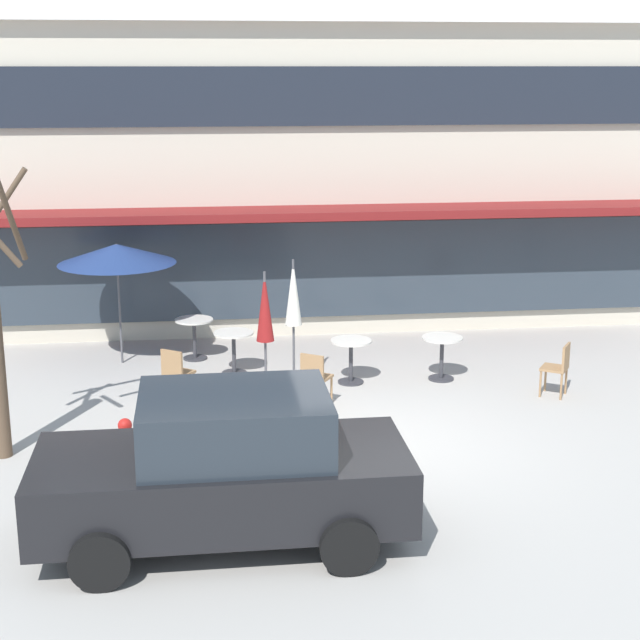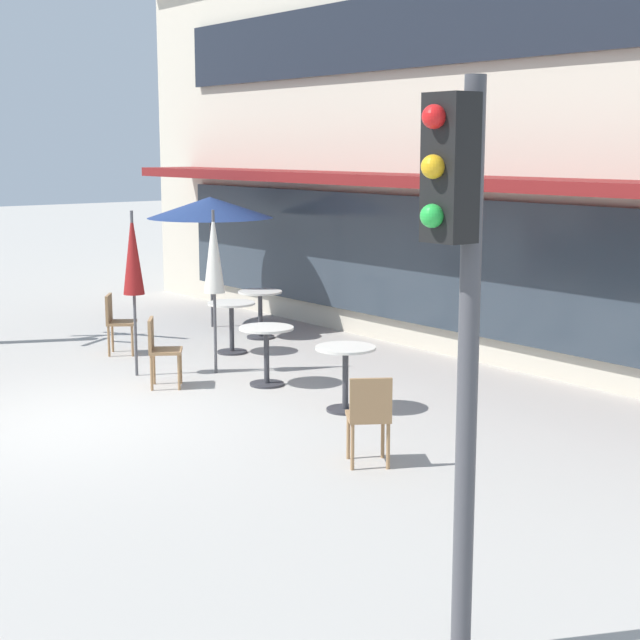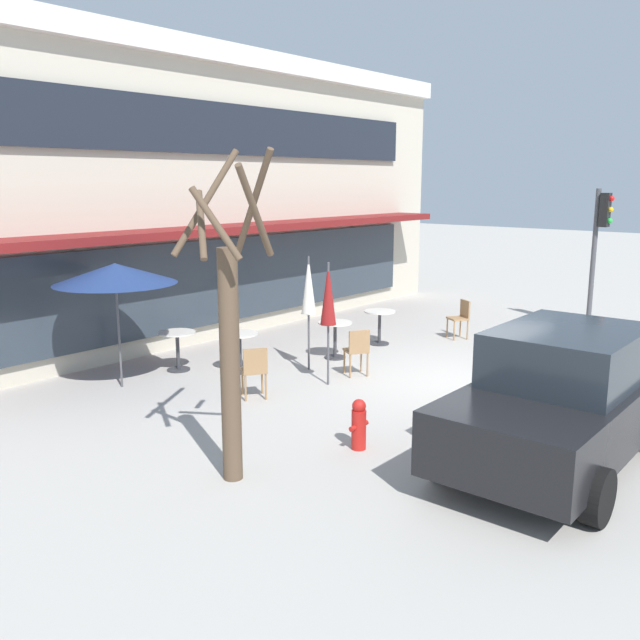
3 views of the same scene
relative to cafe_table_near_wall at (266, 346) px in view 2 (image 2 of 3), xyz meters
The scene contains 13 objects.
ground_plane 2.90m from the cafe_table_near_wall, 90.17° to the right, with size 80.00×80.00×0.00m, color #ADA8A0.
building_facade 7.62m from the cafe_table_near_wall, 90.07° to the left, with size 16.59×9.10×6.53m.
cafe_table_near_wall is the anchor object (origin of this frame).
cafe_table_streetside 2.10m from the cafe_table_near_wall, 159.15° to the left, with size 0.70×0.70×0.76m.
cafe_table_by_tree 3.17m from the cafe_table_near_wall, 146.74° to the left, with size 0.70×0.70×0.76m.
cafe_table_mid_patio 1.58m from the cafe_table_near_wall, ahead, with size 0.70×0.70×0.76m.
patio_umbrella_green_folded 1.50m from the cafe_table_near_wall, behind, with size 0.28×0.28×2.20m.
patio_umbrella_cream_folded 4.56m from the cafe_table_near_wall, 157.36° to the left, with size 2.10×2.10×2.20m.
patio_umbrella_corner_open 2.16m from the cafe_table_near_wall, 145.15° to the right, with size 0.28×0.28×2.20m.
cafe_chair_0 3.00m from the cafe_table_near_wall, 167.84° to the right, with size 0.56×0.56×0.89m.
cafe_chair_1 3.45m from the cafe_table_near_wall, 18.63° to the right, with size 0.55×0.55×0.89m.
cafe_chair_2 1.35m from the cafe_table_near_wall, 123.47° to the right, with size 0.55×0.55×0.89m.
traffic_light_pole 7.23m from the cafe_table_near_wall, 26.22° to the right, with size 0.26×0.44×3.40m.
Camera 2 is at (10.05, -4.16, 3.01)m, focal length 55.00 mm.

